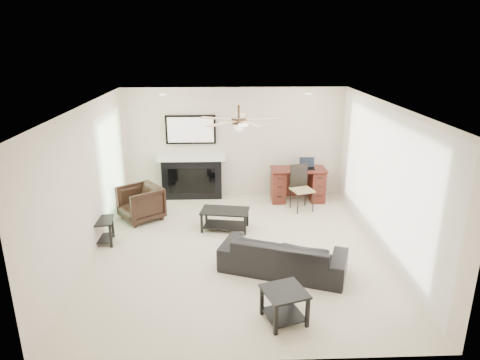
{
  "coord_description": "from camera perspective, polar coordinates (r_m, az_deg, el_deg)",
  "views": [
    {
      "loc": [
        -0.24,
        -6.73,
        3.5
      ],
      "look_at": [
        0.03,
        0.44,
        1.13
      ],
      "focal_mm": 32.0,
      "sensor_mm": 36.0,
      "label": 1
    }
  ],
  "objects": [
    {
      "name": "end_table_near",
      "position": [
        5.78,
        5.91,
        -16.32
      ],
      "size": [
        0.66,
        0.66,
        0.45
      ],
      "primitive_type": "cube",
      "rotation": [
        0.0,
        0.0,
        0.31
      ],
      "color": "black",
      "rests_on": "ground"
    },
    {
      "name": "sofa",
      "position": [
        6.83,
        5.74,
        -9.9
      ],
      "size": [
        2.09,
        1.4,
        0.57
      ],
      "primitive_type": "imported",
      "rotation": [
        0.0,
        0.0,
        2.78
      ],
      "color": "black",
      "rests_on": "ground"
    },
    {
      "name": "armchair",
      "position": [
        8.86,
        -13.12,
        -3.03
      ],
      "size": [
        1.06,
        1.06,
        0.7
      ],
      "primitive_type": "imported",
      "rotation": [
        0.0,
        0.0,
        -0.94
      ],
      "color": "black",
      "rests_on": "ground"
    },
    {
      "name": "room_shell",
      "position": [
        7.06,
        1.36,
        3.38
      ],
      "size": [
        5.5,
        5.54,
        2.52
      ],
      "color": "beige",
      "rests_on": "ground"
    },
    {
      "name": "fireplace_unit",
      "position": [
        9.68,
        -6.51,
        2.93
      ],
      "size": [
        1.52,
        0.34,
        1.91
      ],
      "primitive_type": "cube",
      "color": "black",
      "rests_on": "ground"
    },
    {
      "name": "end_table_left",
      "position": [
        8.1,
        -18.23,
        -6.55
      ],
      "size": [
        0.57,
        0.57,
        0.45
      ],
      "primitive_type": "cube",
      "rotation": [
        0.0,
        0.0,
        0.16
      ],
      "color": "black",
      "rests_on": "ground"
    },
    {
      "name": "coffee_table",
      "position": [
        8.25,
        -2.01,
        -5.31
      ],
      "size": [
        0.97,
        0.65,
        0.4
      ],
      "primitive_type": "cube",
      "rotation": [
        0.0,
        0.0,
        -0.17
      ],
      "color": "black",
      "rests_on": "ground"
    },
    {
      "name": "laptop",
      "position": [
        9.58,
        9.02,
        2.15
      ],
      "size": [
        0.33,
        0.24,
        0.23
      ],
      "primitive_type": "cube",
      "color": "black",
      "rests_on": "desk"
    },
    {
      "name": "desk",
      "position": [
        9.71,
        7.69,
        -0.63
      ],
      "size": [
        1.22,
        0.56,
        0.76
      ],
      "primitive_type": "cube",
      "color": "#3C160F",
      "rests_on": "ground"
    },
    {
      "name": "desk_chair",
      "position": [
        9.16,
        8.29,
        -1.12
      ],
      "size": [
        0.53,
        0.54,
        0.97
      ],
      "primitive_type": "cube",
      "rotation": [
        0.0,
        0.0,
        0.3
      ],
      "color": "black",
      "rests_on": "ground"
    }
  ]
}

